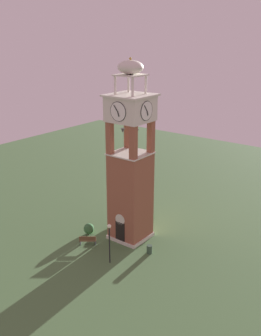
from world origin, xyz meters
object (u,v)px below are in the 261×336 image
at_px(trash_bin, 149,249).
at_px(clock_tower, 130,171).
at_px(park_bench, 88,240).
at_px(lamp_post, 109,236).

bearing_deg(trash_bin, clock_tower, 157.29).
xyz_separation_m(park_bench, lamp_post, (3.69, -1.06, 2.14)).
relative_size(clock_tower, park_bench, 11.34).
bearing_deg(clock_tower, trash_bin, -22.71).
relative_size(lamp_post, trash_bin, 4.72).
relative_size(clock_tower, lamp_post, 4.60).
xyz_separation_m(clock_tower, park_bench, (-2.32, -3.73, -6.51)).
bearing_deg(lamp_post, clock_tower, 105.94).
bearing_deg(park_bench, trash_bin, 23.02).
height_order(clock_tower, lamp_post, clock_tower).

